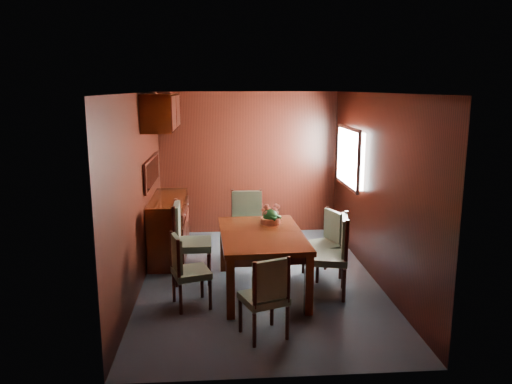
{
  "coord_description": "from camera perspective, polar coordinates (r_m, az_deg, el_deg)",
  "views": [
    {
      "loc": [
        -0.5,
        -6.13,
        2.47
      ],
      "look_at": [
        0.0,
        0.59,
        1.05
      ],
      "focal_mm": 35.0,
      "sensor_mm": 36.0,
      "label": 1
    }
  ],
  "objects": [
    {
      "name": "chair_left_near",
      "position": [
        5.75,
        -8.08,
        -8.46
      ],
      "size": [
        0.49,
        0.5,
        0.86
      ],
      "rotation": [
        0.0,
        0.0,
        -1.28
      ],
      "color": "black",
      "rests_on": "ground"
    },
    {
      "name": "chair_right_far",
      "position": [
        6.68,
        8.08,
        -5.4
      ],
      "size": [
        0.52,
        0.53,
        0.89
      ],
      "rotation": [
        0.0,
        0.0,
        1.91
      ],
      "color": "black",
      "rests_on": "ground"
    },
    {
      "name": "chair_right_near",
      "position": [
        6.06,
        8.97,
        -6.66
      ],
      "size": [
        0.55,
        0.56,
        1.0
      ],
      "rotation": [
        0.0,
        0.0,
        1.35
      ],
      "color": "black",
      "rests_on": "ground"
    },
    {
      "name": "chair_foot",
      "position": [
        7.24,
        -1.03,
        -3.38
      ],
      "size": [
        0.49,
        0.47,
        1.01
      ],
      "rotation": [
        0.0,
        0.0,
        3.11
      ],
      "color": "black",
      "rests_on": "ground"
    },
    {
      "name": "flower_centerpiece",
      "position": [
        6.41,
        1.67,
        -2.5
      ],
      "size": [
        0.27,
        0.27,
        0.27
      ],
      "color": "#CB603E",
      "rests_on": "dining_table"
    },
    {
      "name": "chair_head",
      "position": [
        5.0,
        1.22,
        -11.48
      ],
      "size": [
        0.53,
        0.52,
        0.87
      ],
      "rotation": [
        0.0,
        0.0,
        0.36
      ],
      "color": "black",
      "rests_on": "ground"
    },
    {
      "name": "dining_table",
      "position": [
        6.09,
        0.64,
        -5.59
      ],
      "size": [
        1.05,
        1.62,
        0.74
      ],
      "rotation": [
        0.0,
        0.0,
        0.04
      ],
      "color": "black",
      "rests_on": "ground"
    },
    {
      "name": "room_shell",
      "position": [
        6.52,
        -0.75,
        4.52
      ],
      "size": [
        3.06,
        4.52,
        2.41
      ],
      "color": "black",
      "rests_on": "ground"
    },
    {
      "name": "chair_left_far",
      "position": [
        6.48,
        -7.96,
        -5.16
      ],
      "size": [
        0.48,
        0.5,
        1.04
      ],
      "rotation": [
        0.0,
        0.0,
        -1.56
      ],
      "color": "black",
      "rests_on": "ground"
    },
    {
      "name": "ground",
      "position": [
        6.62,
        0.39,
        -9.98
      ],
      "size": [
        4.5,
        4.5,
        0.0
      ],
      "primitive_type": "plane",
      "color": "#343D47",
      "rests_on": "ground"
    },
    {
      "name": "sideboard",
      "position": [
        7.44,
        -9.91,
        -4.02
      ],
      "size": [
        0.48,
        1.4,
        0.9
      ],
      "primitive_type": "cube",
      "color": "black",
      "rests_on": "ground"
    }
  ]
}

